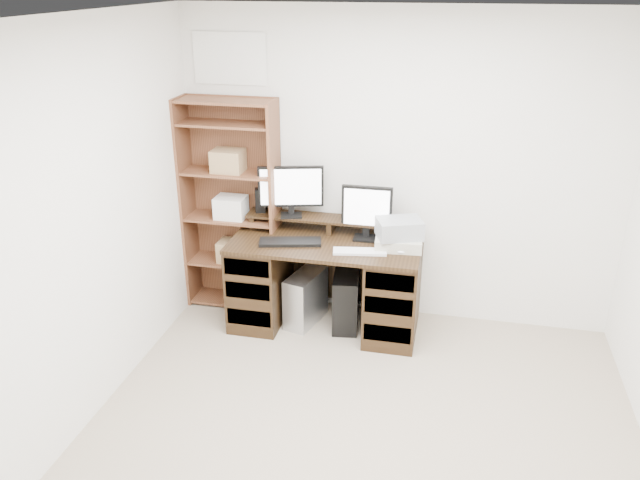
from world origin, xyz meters
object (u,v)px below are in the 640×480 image
(tower_black, at_px, (346,298))
(monitor_wide, at_px, (291,188))
(printer, at_px, (399,242))
(bookshelf, at_px, (232,204))
(monitor_small, at_px, (367,211))
(desk, at_px, (326,282))
(tower_silver, at_px, (306,298))

(tower_black, bearing_deg, monitor_wide, 157.02)
(printer, relative_size, tower_black, 0.72)
(monitor_wide, distance_m, bookshelf, 0.55)
(printer, bearing_deg, monitor_small, 151.24)
(monitor_wide, relative_size, monitor_small, 1.19)
(monitor_small, height_order, bookshelf, bookshelf)
(tower_black, distance_m, bookshelf, 1.23)
(monitor_wide, bearing_deg, desk, -44.51)
(tower_silver, relative_size, tower_black, 0.90)
(monitor_wide, xyz_separation_m, bookshelf, (-0.52, 0.03, -0.18))
(tower_silver, bearing_deg, printer, 14.47)
(monitor_wide, xyz_separation_m, printer, (0.90, -0.18, -0.31))
(monitor_wide, xyz_separation_m, tower_black, (0.49, -0.14, -0.87))
(printer, bearing_deg, monitor_wide, 164.25)
(monitor_small, distance_m, printer, 0.36)
(desk, distance_m, printer, 0.70)
(monitor_small, bearing_deg, bookshelf, 175.18)
(desk, relative_size, monitor_wide, 2.91)
(printer, xyz_separation_m, tower_black, (-0.41, 0.05, -0.56))
(desk, relative_size, monitor_small, 3.46)
(desk, height_order, bookshelf, bookshelf)
(monitor_small, bearing_deg, printer, -25.17)
(monitor_small, relative_size, bookshelf, 0.24)
(tower_silver, height_order, tower_black, tower_black)
(monitor_small, relative_size, printer, 1.23)
(desk, bearing_deg, printer, 0.26)
(monitor_wide, height_order, monitor_small, monitor_wide)
(printer, relative_size, tower_silver, 0.80)
(desk, bearing_deg, bookshelf, 165.94)
(tower_silver, bearing_deg, monitor_small, 29.23)
(monitor_wide, relative_size, printer, 1.46)
(desk, distance_m, tower_silver, 0.24)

